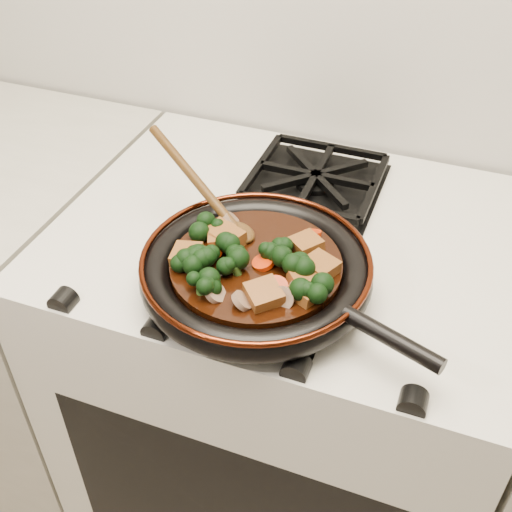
% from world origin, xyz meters
% --- Properties ---
extents(stove, '(0.76, 0.60, 0.90)m').
position_xyz_m(stove, '(0.00, 1.69, 0.45)').
color(stove, beige).
rests_on(stove, ground).
extents(burner_grate_front, '(0.23, 0.23, 0.03)m').
position_xyz_m(burner_grate_front, '(0.00, 1.55, 0.91)').
color(burner_grate_front, black).
rests_on(burner_grate_front, stove).
extents(burner_grate_back, '(0.23, 0.23, 0.03)m').
position_xyz_m(burner_grate_back, '(0.00, 1.83, 0.91)').
color(burner_grate_back, black).
rests_on(burner_grate_back, stove).
extents(skillet, '(0.44, 0.33, 0.05)m').
position_xyz_m(skillet, '(0.00, 1.53, 0.94)').
color(skillet, black).
rests_on(skillet, burner_grate_front).
extents(braising_sauce, '(0.24, 0.24, 0.02)m').
position_xyz_m(braising_sauce, '(-0.00, 1.53, 0.95)').
color(braising_sauce, black).
rests_on(braising_sauce, skillet).
extents(tofu_cube_0, '(0.05, 0.05, 0.03)m').
position_xyz_m(tofu_cube_0, '(-0.09, 1.50, 0.97)').
color(tofu_cube_0, brown).
rests_on(tofu_cube_0, braising_sauce).
extents(tofu_cube_1, '(0.05, 0.05, 0.03)m').
position_xyz_m(tofu_cube_1, '(-0.07, 1.56, 0.97)').
color(tofu_cube_1, brown).
rests_on(tofu_cube_1, braising_sauce).
extents(tofu_cube_2, '(0.06, 0.05, 0.03)m').
position_xyz_m(tofu_cube_2, '(-0.05, 1.56, 0.97)').
color(tofu_cube_2, brown).
rests_on(tofu_cube_2, braising_sauce).
extents(tofu_cube_3, '(0.06, 0.06, 0.03)m').
position_xyz_m(tofu_cube_3, '(0.08, 1.51, 0.97)').
color(tofu_cube_3, brown).
rests_on(tofu_cube_3, braising_sauce).
extents(tofu_cube_4, '(0.06, 0.06, 0.03)m').
position_xyz_m(tofu_cube_4, '(0.04, 1.46, 0.97)').
color(tofu_cube_4, brown).
rests_on(tofu_cube_4, braising_sauce).
extents(tofu_cube_5, '(0.05, 0.05, 0.03)m').
position_xyz_m(tofu_cube_5, '(-0.06, 1.55, 0.97)').
color(tofu_cube_5, brown).
rests_on(tofu_cube_5, braising_sauce).
extents(tofu_cube_6, '(0.06, 0.06, 0.03)m').
position_xyz_m(tofu_cube_6, '(0.09, 1.54, 0.97)').
color(tofu_cube_6, brown).
rests_on(tofu_cube_6, braising_sauce).
extents(tofu_cube_7, '(0.06, 0.06, 0.03)m').
position_xyz_m(tofu_cube_7, '(0.06, 1.58, 0.97)').
color(tofu_cube_7, brown).
rests_on(tofu_cube_7, braising_sauce).
extents(tofu_cube_8, '(0.05, 0.05, 0.02)m').
position_xyz_m(tofu_cube_8, '(0.09, 1.49, 0.97)').
color(tofu_cube_8, brown).
rests_on(tofu_cube_8, braising_sauce).
extents(broccoli_floret_0, '(0.09, 0.09, 0.06)m').
position_xyz_m(broccoli_floret_0, '(-0.07, 1.50, 0.97)').
color(broccoli_floret_0, black).
rests_on(broccoli_floret_0, braising_sauce).
extents(broccoli_floret_1, '(0.08, 0.08, 0.07)m').
position_xyz_m(broccoli_floret_1, '(-0.05, 1.45, 0.97)').
color(broccoli_floret_1, black).
rests_on(broccoli_floret_1, braising_sauce).
extents(broccoli_floret_2, '(0.08, 0.08, 0.06)m').
position_xyz_m(broccoli_floret_2, '(0.02, 1.55, 0.97)').
color(broccoli_floret_2, black).
rests_on(broccoli_floret_2, braising_sauce).
extents(broccoli_floret_3, '(0.08, 0.08, 0.07)m').
position_xyz_m(broccoli_floret_3, '(-0.04, 1.53, 0.97)').
color(broccoli_floret_3, black).
rests_on(broccoli_floret_3, braising_sauce).
extents(broccoli_floret_4, '(0.09, 0.09, 0.08)m').
position_xyz_m(broccoli_floret_4, '(-0.02, 1.50, 0.97)').
color(broccoli_floret_4, black).
rests_on(broccoli_floret_4, braising_sauce).
extents(broccoli_floret_5, '(0.08, 0.08, 0.05)m').
position_xyz_m(broccoli_floret_5, '(-0.08, 1.49, 0.97)').
color(broccoli_floret_5, black).
rests_on(broccoli_floret_5, braising_sauce).
extents(broccoli_floret_6, '(0.09, 0.08, 0.06)m').
position_xyz_m(broccoli_floret_6, '(-0.09, 1.56, 0.97)').
color(broccoli_floret_6, black).
rests_on(broccoli_floret_6, braising_sauce).
extents(broccoli_floret_7, '(0.09, 0.08, 0.06)m').
position_xyz_m(broccoli_floret_7, '(0.02, 1.54, 0.97)').
color(broccoli_floret_7, black).
rests_on(broccoli_floret_7, braising_sauce).
extents(broccoli_floret_8, '(0.08, 0.08, 0.07)m').
position_xyz_m(broccoli_floret_8, '(0.06, 1.52, 0.97)').
color(broccoli_floret_8, black).
rests_on(broccoli_floret_8, braising_sauce).
extents(broccoli_floret_9, '(0.09, 0.08, 0.07)m').
position_xyz_m(broccoli_floret_9, '(0.09, 1.49, 0.97)').
color(broccoli_floret_9, black).
rests_on(broccoli_floret_9, braising_sauce).
extents(carrot_coin_0, '(0.03, 0.03, 0.02)m').
position_xyz_m(carrot_coin_0, '(-0.06, 1.52, 0.96)').
color(carrot_coin_0, '#B82705').
rests_on(carrot_coin_0, braising_sauce).
extents(carrot_coin_1, '(0.03, 0.03, 0.02)m').
position_xyz_m(carrot_coin_1, '(0.06, 1.62, 0.96)').
color(carrot_coin_1, '#B82705').
rests_on(carrot_coin_1, braising_sauce).
extents(carrot_coin_2, '(0.03, 0.03, 0.02)m').
position_xyz_m(carrot_coin_2, '(0.01, 1.53, 0.96)').
color(carrot_coin_2, '#B82705').
rests_on(carrot_coin_2, braising_sauce).
extents(carrot_coin_3, '(0.03, 0.03, 0.02)m').
position_xyz_m(carrot_coin_3, '(0.04, 1.49, 0.96)').
color(carrot_coin_3, '#B82705').
rests_on(carrot_coin_3, braising_sauce).
extents(mushroom_slice_0, '(0.04, 0.05, 0.03)m').
position_xyz_m(mushroom_slice_0, '(-0.06, 1.59, 0.97)').
color(mushroom_slice_0, '#7F6049').
rests_on(mushroom_slice_0, braising_sauce).
extents(mushroom_slice_1, '(0.03, 0.04, 0.03)m').
position_xyz_m(mushroom_slice_1, '(0.08, 1.49, 0.97)').
color(mushroom_slice_1, '#7F6049').
rests_on(mushroom_slice_1, braising_sauce).
extents(mushroom_slice_2, '(0.03, 0.04, 0.03)m').
position_xyz_m(mushroom_slice_2, '(-0.03, 1.45, 0.97)').
color(mushroom_slice_2, '#7F6049').
rests_on(mushroom_slice_2, braising_sauce).
extents(mushroom_slice_3, '(0.03, 0.03, 0.03)m').
position_xyz_m(mushroom_slice_3, '(0.06, 1.47, 0.97)').
color(mushroom_slice_3, '#7F6049').
rests_on(mushroom_slice_3, braising_sauce).
extents(mushroom_slice_4, '(0.04, 0.04, 0.03)m').
position_xyz_m(mushroom_slice_4, '(0.01, 1.44, 0.97)').
color(mushroom_slice_4, '#7F6049').
rests_on(mushroom_slice_4, braising_sauce).
extents(wooden_spoon, '(0.14, 0.10, 0.24)m').
position_xyz_m(wooden_spoon, '(-0.10, 1.61, 0.99)').
color(wooden_spoon, '#41280E').
rests_on(wooden_spoon, braising_sauce).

